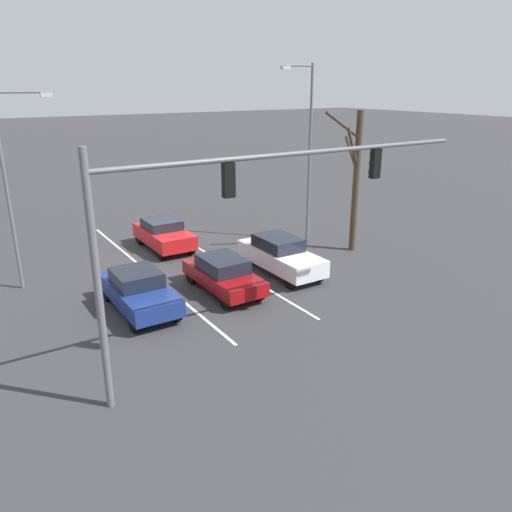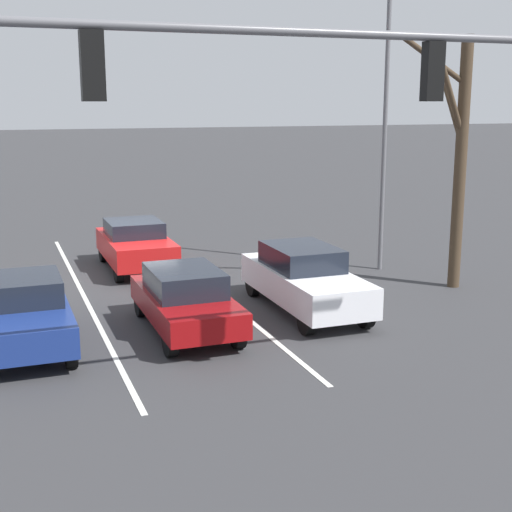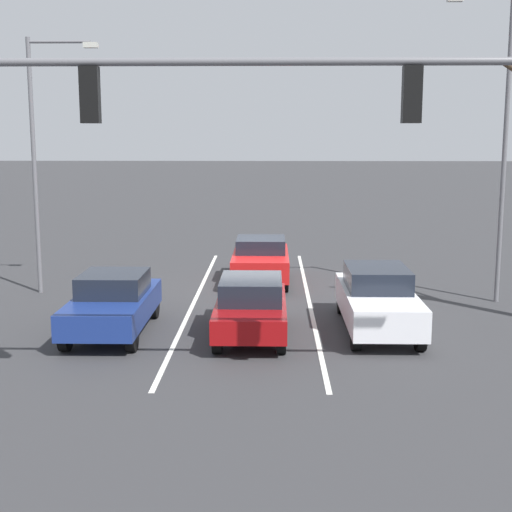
% 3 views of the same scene
% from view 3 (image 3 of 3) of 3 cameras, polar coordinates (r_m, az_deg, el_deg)
% --- Properties ---
extents(ground_plane, '(240.00, 240.00, 0.00)m').
position_cam_3_polar(ground_plane, '(24.20, -0.18, -2.37)').
color(ground_plane, '#333335').
extents(lane_stripe_left_divider, '(0.12, 16.30, 0.01)m').
position_cam_3_polar(lane_stripe_left_divider, '(22.12, 4.24, -3.53)').
color(lane_stripe_left_divider, silver).
rests_on(lane_stripe_left_divider, ground_plane).
extents(lane_stripe_center_divider, '(0.12, 16.30, 0.01)m').
position_cam_3_polar(lane_stripe_center_divider, '(22.22, -4.88, -3.48)').
color(lane_stripe_center_divider, silver).
rests_on(lane_stripe_center_divider, ground_plane).
extents(car_white_leftlane_front, '(1.77, 4.72, 1.64)m').
position_cam_3_polar(car_white_leftlane_front, '(18.84, 9.68, -3.39)').
color(car_white_leftlane_front, silver).
rests_on(car_white_leftlane_front, ground_plane).
extents(car_maroon_midlane_front, '(1.75, 4.25, 1.48)m').
position_cam_3_polar(car_maroon_midlane_front, '(18.09, -0.39, -3.99)').
color(car_maroon_midlane_front, maroon).
rests_on(car_maroon_midlane_front, ground_plane).
extents(car_navy_rightlane_front, '(1.84, 4.36, 1.54)m').
position_cam_3_polar(car_navy_rightlane_front, '(18.67, -11.37, -3.68)').
color(car_navy_rightlane_front, navy).
rests_on(car_navy_rightlane_front, ground_plane).
extents(car_red_midlane_second, '(1.89, 4.16, 1.54)m').
position_cam_3_polar(car_red_midlane_second, '(24.57, 0.38, -0.28)').
color(car_red_midlane_second, red).
rests_on(car_red_midlane_second, ground_plane).
extents(traffic_signal_gantry, '(12.64, 0.37, 6.84)m').
position_cam_3_polar(traffic_signal_gantry, '(12.73, -12.38, 9.31)').
color(traffic_signal_gantry, slate).
rests_on(traffic_signal_gantry, ground_plane).
extents(street_lamp_right_shoulder, '(2.23, 0.24, 8.01)m').
position_cam_3_polar(street_lamp_right_shoulder, '(23.59, -16.80, 8.31)').
color(street_lamp_right_shoulder, slate).
rests_on(street_lamp_right_shoulder, ground_plane).
extents(street_lamp_left_shoulder, '(1.95, 0.24, 9.15)m').
position_cam_3_polar(street_lamp_left_shoulder, '(22.48, 18.90, 9.57)').
color(street_lamp_left_shoulder, slate).
rests_on(street_lamp_left_shoulder, ground_plane).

